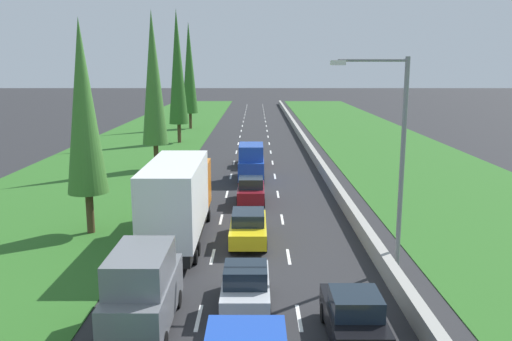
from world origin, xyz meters
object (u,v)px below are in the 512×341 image
object	(u,v)px
poplar_tree_third	(152,79)
poplar_tree_fifth	(188,68)
maroon_hatchback_centre_lane	(250,190)
white_box_truck_left_lane	(177,199)
maroon_sedan_centre_lane	(250,156)
poplar_tree_second	(82,108)
silver_hatchback_centre_lane	(245,287)
blue_van_centre_lane_fifth	(250,162)
yellow_sedan_centre_lane	(247,227)
street_light_mast	(393,149)
grey_van_left_lane	(142,290)
black_hatchback_right_lane	(353,316)
poplar_tree_fourth	(176,67)

from	to	relation	value
poplar_tree_third	poplar_tree_fifth	bearing A→B (deg)	91.42
maroon_hatchback_centre_lane	white_box_truck_left_lane	distance (m)	8.38
maroon_sedan_centre_lane	maroon_hatchback_centre_lane	bearing A→B (deg)	-89.33
poplar_tree_second	poplar_tree_third	size ratio (longest dim) A/B	0.84
silver_hatchback_centre_lane	blue_van_centre_lane_fifth	distance (m)	21.77
yellow_sedan_centre_lane	street_light_mast	distance (m)	8.31
poplar_tree_second	poplar_tree_fifth	bearing A→B (deg)	90.61
white_box_truck_left_lane	street_light_mast	distance (m)	10.68
maroon_hatchback_centre_lane	poplar_tree_second	bearing A→B (deg)	-143.63
grey_van_left_lane	maroon_hatchback_centre_lane	world-z (taller)	grey_van_left_lane
yellow_sedan_centre_lane	white_box_truck_left_lane	world-z (taller)	white_box_truck_left_lane
yellow_sedan_centre_lane	black_hatchback_right_lane	xyz separation A→B (m)	(3.48, -9.56, 0.02)
poplar_tree_second	poplar_tree_third	world-z (taller)	poplar_tree_third
maroon_hatchback_centre_lane	blue_van_centre_lane_fifth	bearing A→B (deg)	90.37
street_light_mast	poplar_tree_third	bearing A→B (deg)	122.50
blue_van_centre_lane_fifth	poplar_tree_third	distance (m)	11.04
silver_hatchback_centre_lane	maroon_sedan_centre_lane	size ratio (longest dim) A/B	0.87
grey_van_left_lane	blue_van_centre_lane_fifth	world-z (taller)	same
poplar_tree_fourth	white_box_truck_left_lane	bearing A→B (deg)	-81.88
yellow_sedan_centre_lane	street_light_mast	world-z (taller)	street_light_mast
grey_van_left_lane	street_light_mast	distance (m)	11.51
poplar_tree_fourth	street_light_mast	size ratio (longest dim) A/B	1.65
poplar_tree_fourth	street_light_mast	world-z (taller)	poplar_tree_fourth
maroon_hatchback_centre_lane	black_hatchback_right_lane	distance (m)	17.55
poplar_tree_fourth	poplar_tree_fifth	size ratio (longest dim) A/B	1.02
poplar_tree_fifth	yellow_sedan_centre_lane	bearing A→B (deg)	-79.74
grey_van_left_lane	maroon_hatchback_centre_lane	bearing A→B (deg)	78.31
maroon_hatchback_centre_lane	maroon_sedan_centre_lane	bearing A→B (deg)	90.67
white_box_truck_left_lane	poplar_tree_fourth	xyz separation A→B (m)	(-4.93, 34.57, 6.29)
blue_van_centre_lane_fifth	poplar_tree_third	bearing A→B (deg)	152.08
grey_van_left_lane	yellow_sedan_centre_lane	bearing A→B (deg)	69.18
maroon_hatchback_centre_lane	blue_van_centre_lane_fifth	distance (m)	6.87
grey_van_left_lane	maroon_sedan_centre_lane	bearing A→B (deg)	83.72
black_hatchback_right_lane	maroon_sedan_centre_lane	bearing A→B (deg)	96.72
silver_hatchback_centre_lane	poplar_tree_third	xyz separation A→B (m)	(-8.06, 26.04, 6.77)
white_box_truck_left_lane	street_light_mast	world-z (taller)	street_light_mast
poplar_tree_fourth	poplar_tree_fifth	xyz separation A→B (m)	(-0.40, 13.75, -0.13)
blue_van_centre_lane_fifth	maroon_sedan_centre_lane	distance (m)	6.27
blue_van_centre_lane_fifth	poplar_tree_fourth	xyz separation A→B (m)	(-8.40, 20.23, 7.08)
silver_hatchback_centre_lane	poplar_tree_second	world-z (taller)	poplar_tree_second
white_box_truck_left_lane	poplar_tree_second	xyz separation A→B (m)	(-4.84, 1.35, 4.37)
grey_van_left_lane	poplar_tree_fourth	size ratio (longest dim) A/B	0.33
white_box_truck_left_lane	poplar_tree_second	size ratio (longest dim) A/B	0.85
street_light_mast	maroon_sedan_centre_lane	bearing A→B (deg)	104.40
white_box_truck_left_lane	maroon_sedan_centre_lane	world-z (taller)	white_box_truck_left_lane
silver_hatchback_centre_lane	maroon_hatchback_centre_lane	size ratio (longest dim) A/B	1.00
grey_van_left_lane	maroon_hatchback_centre_lane	xyz separation A→B (m)	(3.40, 16.43, -0.56)
maroon_hatchback_centre_lane	poplar_tree_fourth	world-z (taller)	poplar_tree_fourth
poplar_tree_third	white_box_truck_left_lane	bearing A→B (deg)	-76.13
poplar_tree_fifth	white_box_truck_left_lane	bearing A→B (deg)	-83.70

